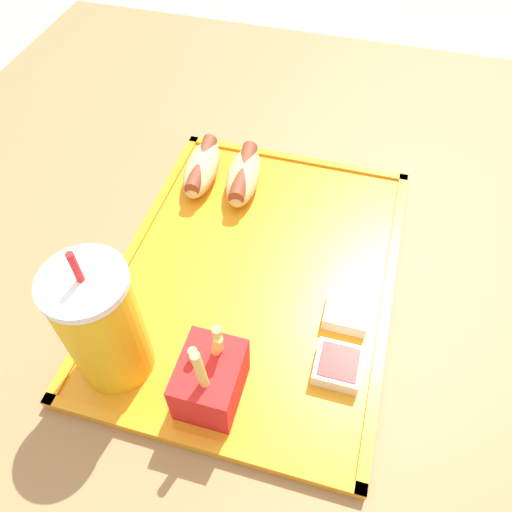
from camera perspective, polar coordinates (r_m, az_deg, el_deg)
name	(u,v)px	position (r m, az deg, el deg)	size (l,w,h in m)	color
ground_plane	(253,436)	(1.28, -0.31, -19.84)	(8.00, 8.00, 0.00)	#ADA393
dining_table	(253,371)	(0.95, -0.40, -13.05)	(1.18, 1.14, 0.70)	olive
food_tray	(256,273)	(0.63, 0.00, -1.97)	(0.45, 0.34, 0.01)	orange
soda_cup	(102,325)	(0.51, -17.15, -7.57)	(0.08, 0.08, 0.19)	gold
hot_dog_far	(202,167)	(0.73, -6.22, 10.03)	(0.12, 0.06, 0.04)	#DBB270
hot_dog_near	(244,175)	(0.71, -1.44, 9.21)	(0.12, 0.06, 0.04)	#DBB270
fries_carton	(210,378)	(0.51, -5.23, -13.77)	(0.08, 0.06, 0.12)	red
sauce_cup_mayo	(347,311)	(0.59, 10.35, -6.24)	(0.05, 0.05, 0.02)	silver
sauce_cup_ketchup	(338,365)	(0.55, 9.36, -12.24)	(0.05, 0.05, 0.02)	silver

